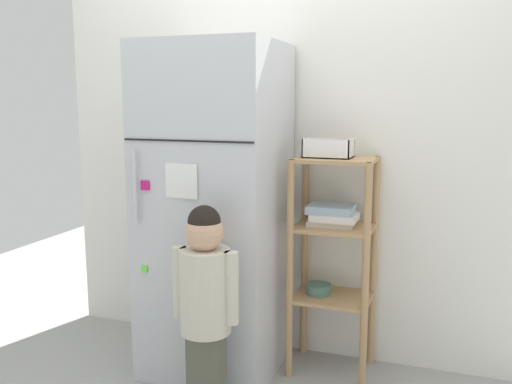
{
  "coord_description": "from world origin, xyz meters",
  "views": [
    {
      "loc": [
        0.83,
        -2.49,
        1.39
      ],
      "look_at": [
        -0.07,
        0.02,
        0.94
      ],
      "focal_mm": 38.53,
      "sensor_mm": 36.0,
      "label": 1
    }
  ],
  "objects_px": {
    "refrigerator": "(215,211)",
    "fruit_bin": "(330,150)",
    "child_standing": "(205,290)",
    "pantry_shelf_unit": "(332,242)"
  },
  "relations": [
    {
      "from": "child_standing",
      "to": "fruit_bin",
      "type": "distance_m",
      "value": 0.92
    },
    {
      "from": "refrigerator",
      "to": "child_standing",
      "type": "bearing_deg",
      "value": -71.75
    },
    {
      "from": "fruit_bin",
      "to": "pantry_shelf_unit",
      "type": "bearing_deg",
      "value": -24.72
    },
    {
      "from": "refrigerator",
      "to": "pantry_shelf_unit",
      "type": "height_order",
      "value": "refrigerator"
    },
    {
      "from": "refrigerator",
      "to": "fruit_bin",
      "type": "distance_m",
      "value": 0.65
    },
    {
      "from": "child_standing",
      "to": "fruit_bin",
      "type": "bearing_deg",
      "value": 56.26
    },
    {
      "from": "refrigerator",
      "to": "child_standing",
      "type": "relative_size",
      "value": 1.75
    },
    {
      "from": "child_standing",
      "to": "fruit_bin",
      "type": "xyz_separation_m",
      "value": [
        0.4,
        0.6,
        0.57
      ]
    },
    {
      "from": "refrigerator",
      "to": "fruit_bin",
      "type": "relative_size",
      "value": 7.19
    },
    {
      "from": "child_standing",
      "to": "pantry_shelf_unit",
      "type": "distance_m",
      "value": 0.74
    }
  ]
}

